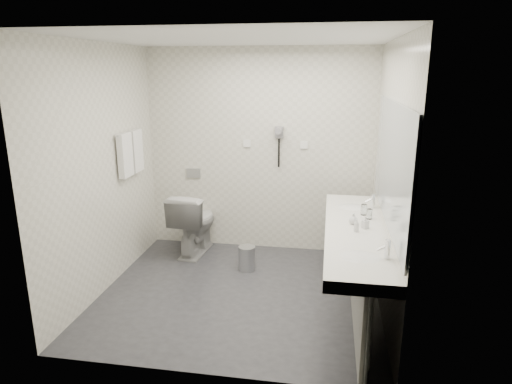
# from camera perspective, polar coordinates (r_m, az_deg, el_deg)

# --- Properties ---
(floor) EXTENTS (2.80, 2.80, 0.00)m
(floor) POSITION_cam_1_polar(r_m,az_deg,el_deg) (4.76, -2.13, -12.68)
(floor) COLOR #2D2D33
(floor) RESTS_ON ground
(ceiling) EXTENTS (2.80, 2.80, 0.00)m
(ceiling) POSITION_cam_1_polar(r_m,az_deg,el_deg) (4.21, -2.48, 18.91)
(ceiling) COLOR silver
(ceiling) RESTS_ON wall_back
(wall_back) EXTENTS (2.80, 0.00, 2.80)m
(wall_back) POSITION_cam_1_polar(r_m,az_deg,el_deg) (5.57, 0.40, 5.14)
(wall_back) COLOR silver
(wall_back) RESTS_ON floor
(wall_front) EXTENTS (2.80, 0.00, 2.80)m
(wall_front) POSITION_cam_1_polar(r_m,az_deg,el_deg) (3.10, -7.12, -3.31)
(wall_front) COLOR silver
(wall_front) RESTS_ON floor
(wall_left) EXTENTS (0.00, 2.60, 2.60)m
(wall_left) POSITION_cam_1_polar(r_m,az_deg,el_deg) (4.80, -18.92, 2.63)
(wall_left) COLOR silver
(wall_left) RESTS_ON floor
(wall_right) EXTENTS (0.00, 2.60, 2.60)m
(wall_right) POSITION_cam_1_polar(r_m,az_deg,el_deg) (4.27, 16.46, 1.34)
(wall_right) COLOR silver
(wall_right) RESTS_ON floor
(vanity_counter) EXTENTS (0.55, 2.20, 0.10)m
(vanity_counter) POSITION_cam_1_polar(r_m,az_deg,el_deg) (4.18, 12.55, -5.14)
(vanity_counter) COLOR white
(vanity_counter) RESTS_ON floor
(vanity_panel) EXTENTS (0.03, 2.15, 0.75)m
(vanity_panel) POSITION_cam_1_polar(r_m,az_deg,el_deg) (4.35, 12.56, -10.41)
(vanity_panel) COLOR gray
(vanity_panel) RESTS_ON floor
(vanity_post_near) EXTENTS (0.06, 0.06, 0.75)m
(vanity_post_near) POSITION_cam_1_polar(r_m,az_deg,el_deg) (3.44, 13.96, -17.90)
(vanity_post_near) COLOR silver
(vanity_post_near) RESTS_ON floor
(vanity_post_far) EXTENTS (0.06, 0.06, 0.75)m
(vanity_post_far) POSITION_cam_1_polar(r_m,az_deg,el_deg) (5.31, 12.34, -5.57)
(vanity_post_far) COLOR silver
(vanity_post_far) RESTS_ON floor
(mirror) EXTENTS (0.02, 2.20, 1.05)m
(mirror) POSITION_cam_1_polar(r_m,az_deg,el_deg) (4.03, 16.78, 3.43)
(mirror) COLOR #B2BCC6
(mirror) RESTS_ON wall_right
(basin_near) EXTENTS (0.40, 0.31, 0.05)m
(basin_near) POSITION_cam_1_polar(r_m,az_deg,el_deg) (3.57, 13.09, -8.23)
(basin_near) COLOR white
(basin_near) RESTS_ON vanity_counter
(basin_far) EXTENTS (0.40, 0.31, 0.05)m
(basin_far) POSITION_cam_1_polar(r_m,az_deg,el_deg) (4.79, 12.20, -2.05)
(basin_far) COLOR white
(basin_far) RESTS_ON vanity_counter
(faucet_near) EXTENTS (0.04, 0.04, 0.15)m
(faucet_near) POSITION_cam_1_polar(r_m,az_deg,el_deg) (3.55, 16.34, -6.99)
(faucet_near) COLOR silver
(faucet_near) RESTS_ON vanity_counter
(faucet_far) EXTENTS (0.04, 0.04, 0.15)m
(faucet_far) POSITION_cam_1_polar(r_m,az_deg,el_deg) (4.77, 14.60, -1.11)
(faucet_far) COLOR silver
(faucet_far) RESTS_ON vanity_counter
(soap_bottle_a) EXTENTS (0.07, 0.07, 0.11)m
(soap_bottle_a) POSITION_cam_1_polar(r_m,az_deg,el_deg) (4.16, 13.70, -3.78)
(soap_bottle_a) COLOR white
(soap_bottle_a) RESTS_ON vanity_counter
(soap_bottle_b) EXTENTS (0.10, 0.10, 0.11)m
(soap_bottle_b) POSITION_cam_1_polar(r_m,az_deg,el_deg) (4.25, 12.26, -3.33)
(soap_bottle_b) COLOR white
(soap_bottle_b) RESTS_ON vanity_counter
(soap_bottle_c) EXTENTS (0.05, 0.05, 0.12)m
(soap_bottle_c) POSITION_cam_1_polar(r_m,az_deg,el_deg) (4.06, 12.62, -4.15)
(soap_bottle_c) COLOR white
(soap_bottle_c) RESTS_ON vanity_counter
(glass_left) EXTENTS (0.06, 0.06, 0.10)m
(glass_left) POSITION_cam_1_polar(r_m,az_deg,el_deg) (4.43, 14.20, -2.73)
(glass_left) COLOR silver
(glass_left) RESTS_ON vanity_counter
(glass_right) EXTENTS (0.06, 0.06, 0.11)m
(glass_right) POSITION_cam_1_polar(r_m,az_deg,el_deg) (4.54, 13.52, -2.19)
(glass_right) COLOR silver
(glass_right) RESTS_ON vanity_counter
(toilet) EXTENTS (0.51, 0.81, 0.79)m
(toilet) POSITION_cam_1_polar(r_m,az_deg,el_deg) (5.65, -7.85, -3.84)
(toilet) COLOR white
(toilet) RESTS_ON floor
(flush_plate) EXTENTS (0.18, 0.02, 0.12)m
(flush_plate) POSITION_cam_1_polar(r_m,az_deg,el_deg) (5.81, -7.94, 2.40)
(flush_plate) COLOR #B2B5BA
(flush_plate) RESTS_ON wall_back
(pedal_bin) EXTENTS (0.25, 0.25, 0.27)m
(pedal_bin) POSITION_cam_1_polar(r_m,az_deg,el_deg) (5.21, -1.17, -8.47)
(pedal_bin) COLOR #B2B5BA
(pedal_bin) RESTS_ON floor
(bin_lid) EXTENTS (0.19, 0.19, 0.02)m
(bin_lid) POSITION_cam_1_polar(r_m,az_deg,el_deg) (5.15, -1.18, -7.02)
(bin_lid) COLOR #B2B5BA
(bin_lid) RESTS_ON pedal_bin
(towel_rail) EXTENTS (0.02, 0.62, 0.02)m
(towel_rail) POSITION_cam_1_polar(r_m,az_deg,el_deg) (5.21, -15.90, 7.18)
(towel_rail) COLOR silver
(towel_rail) RESTS_ON wall_left
(towel_near) EXTENTS (0.07, 0.24, 0.48)m
(towel_near) POSITION_cam_1_polar(r_m,az_deg,el_deg) (5.11, -16.27, 4.51)
(towel_near) COLOR white
(towel_near) RESTS_ON towel_rail
(towel_far) EXTENTS (0.07, 0.24, 0.48)m
(towel_far) POSITION_cam_1_polar(r_m,az_deg,el_deg) (5.36, -15.00, 5.08)
(towel_far) COLOR white
(towel_far) RESTS_ON towel_rail
(dryer_cradle) EXTENTS (0.10, 0.04, 0.14)m
(dryer_cradle) POSITION_cam_1_polar(r_m,az_deg,el_deg) (5.47, 2.97, 7.58)
(dryer_cradle) COLOR gray
(dryer_cradle) RESTS_ON wall_back
(dryer_barrel) EXTENTS (0.08, 0.14, 0.08)m
(dryer_barrel) POSITION_cam_1_polar(r_m,az_deg,el_deg) (5.40, 2.89, 7.80)
(dryer_barrel) COLOR gray
(dryer_barrel) RESTS_ON dryer_cradle
(dryer_cord) EXTENTS (0.02, 0.02, 0.35)m
(dryer_cord) POSITION_cam_1_polar(r_m,az_deg,el_deg) (5.50, 2.92, 4.98)
(dryer_cord) COLOR black
(dryer_cord) RESTS_ON dryer_cradle
(switch_plate_a) EXTENTS (0.09, 0.02, 0.09)m
(switch_plate_a) POSITION_cam_1_polar(r_m,az_deg,el_deg) (5.57, -1.15, 6.18)
(switch_plate_a) COLOR white
(switch_plate_a) RESTS_ON wall_back
(switch_plate_b) EXTENTS (0.09, 0.02, 0.09)m
(switch_plate_b) POSITION_cam_1_polar(r_m,az_deg,el_deg) (5.49, 6.10, 5.96)
(switch_plate_b) COLOR white
(switch_plate_b) RESTS_ON wall_back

